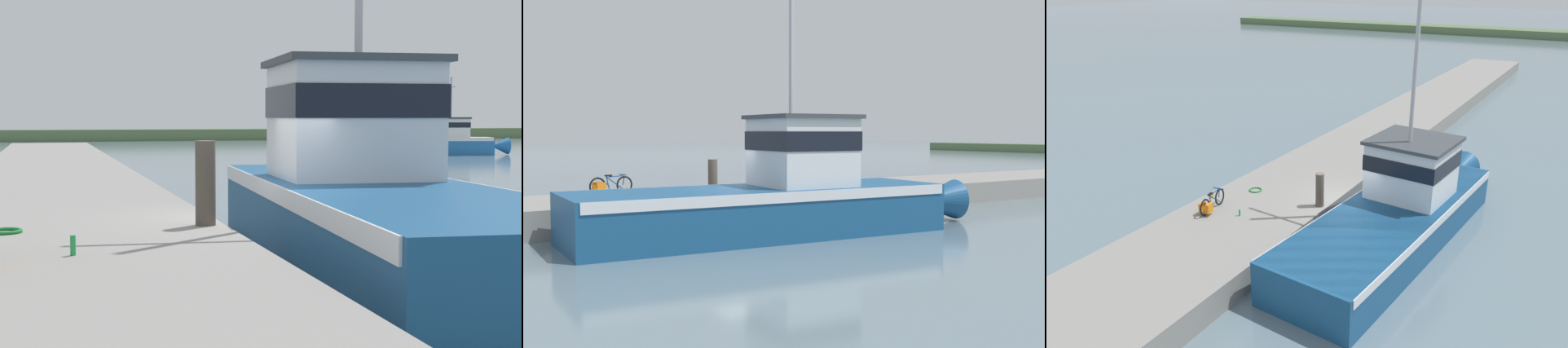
{
  "view_description": "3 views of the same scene",
  "coord_description": "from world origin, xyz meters",
  "views": [
    {
      "loc": [
        -3.27,
        -12.47,
        2.51
      ],
      "look_at": [
        -0.48,
        -2.18,
        1.75
      ],
      "focal_mm": 55.0,
      "sensor_mm": 36.0,
      "label": 1
    },
    {
      "loc": [
        17.93,
        -10.43,
        3.05
      ],
      "look_at": [
        0.63,
        1.08,
        1.7
      ],
      "focal_mm": 45.0,
      "sensor_mm": 36.0,
      "label": 2
    },
    {
      "loc": [
        7.45,
        -15.67,
        8.78
      ],
      "look_at": [
        -2.58,
        1.23,
        1.19
      ],
      "focal_mm": 35.0,
      "sensor_mm": 36.0,
      "label": 3
    }
  ],
  "objects": [
    {
      "name": "ground_plane",
      "position": [
        0.0,
        0.0,
        0.0
      ],
      "size": [
        320.0,
        320.0,
        0.0
      ],
      "primitive_type": "plane",
      "color": "slate"
    },
    {
      "name": "bicycle_touring",
      "position": [
        -4.09,
        -3.1,
        1.19
      ],
      "size": [
        0.59,
        1.63,
        0.69
      ],
      "rotation": [
        0.0,
        0.0,
        0.17
      ],
      "color": "black",
      "rests_on": "dock_pier"
    },
    {
      "name": "dock_pier",
      "position": [
        -2.94,
        0.0,
        0.44
      ],
      "size": [
        4.63,
        80.0,
        0.87
      ],
      "primitive_type": "cube",
      "color": "gray",
      "rests_on": "ground_plane"
    },
    {
      "name": "mooring_post",
      "position": [
        -0.93,
        -0.66,
        1.51
      ],
      "size": [
        0.31,
        0.31,
        1.28
      ],
      "primitive_type": "cylinder",
      "color": "#51473D",
      "rests_on": "dock_pier"
    },
    {
      "name": "fishing_boat_main",
      "position": [
        1.94,
        0.01,
        1.19
      ],
      "size": [
        4.15,
        13.24,
        10.81
      ],
      "rotation": [
        0.0,
        0.0,
        -0.08
      ],
      "color": "navy",
      "rests_on": "ground_plane"
    },
    {
      "name": "water_bottle_by_bike",
      "position": [
        -2.96,
        -2.85,
        0.99
      ],
      "size": [
        0.07,
        0.07,
        0.24
      ],
      "primitive_type": "cylinder",
      "color": "green",
      "rests_on": "dock_pier"
    },
    {
      "name": "hose_coil",
      "position": [
        -3.85,
        -0.69,
        0.9
      ],
      "size": [
        0.51,
        0.51,
        0.05
      ],
      "primitive_type": "torus",
      "color": "#197A2D",
      "rests_on": "dock_pier"
    },
    {
      "name": "water_bottle_on_curb",
      "position": [
        -4.83,
        -2.12,
        0.97
      ],
      "size": [
        0.07,
        0.07,
        0.19
      ],
      "primitive_type": "cylinder",
      "color": "yellow",
      "rests_on": "dock_pier"
    }
  ]
}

